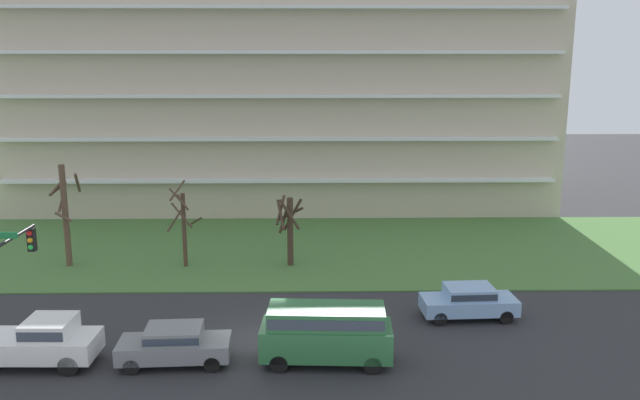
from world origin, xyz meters
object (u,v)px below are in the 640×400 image
object	(u,v)px
tree_far_left	(66,212)
van_green_center_right	(326,330)
tree_left	(183,224)
pickup_white_center_left	(34,341)
sedan_blue_near_left	(469,300)
sedan_gray_near_right	(174,344)
tree_center	(289,226)

from	to	relation	value
tree_far_left	van_green_center_right	xyz separation A→B (m)	(14.79, -12.61, -1.89)
tree_left	pickup_white_center_left	xyz separation A→B (m)	(-3.60, -12.39, -1.59)
sedan_blue_near_left	pickup_white_center_left	size ratio (longest dim) A/B	0.82
tree_left	tree_far_left	bearing A→B (deg)	178.08
pickup_white_center_left	sedan_gray_near_right	world-z (taller)	pickup_white_center_left
tree_center	van_green_center_right	world-z (taller)	tree_center
tree_far_left	tree_center	world-z (taller)	tree_far_left
tree_left	pickup_white_center_left	world-z (taller)	tree_left
pickup_white_center_left	tree_far_left	bearing A→B (deg)	105.37
tree_center	tree_left	bearing A→B (deg)	-178.58
sedan_blue_near_left	van_green_center_right	world-z (taller)	van_green_center_right
tree_far_left	van_green_center_right	world-z (taller)	tree_far_left
sedan_blue_near_left	van_green_center_right	distance (m)	8.18
tree_center	sedan_gray_near_right	size ratio (longest dim) A/B	0.93
tree_left	tree_center	distance (m)	6.11
tree_left	pickup_white_center_left	size ratio (longest dim) A/B	0.94
tree_far_left	van_green_center_right	bearing A→B (deg)	-40.46
tree_left	pickup_white_center_left	distance (m)	13.00
tree_left	van_green_center_right	xyz separation A→B (m)	(7.96, -12.38, -1.21)
tree_center	sedan_gray_near_right	bearing A→B (deg)	-108.47
tree_center	sedan_blue_near_left	xyz separation A→B (m)	(8.67, -8.03, -1.58)
tree_far_left	van_green_center_right	distance (m)	19.53
sedan_gray_near_right	sedan_blue_near_left	bearing A→B (deg)	16.51
van_green_center_right	tree_center	bearing A→B (deg)	101.40
tree_far_left	pickup_white_center_left	bearing A→B (deg)	-75.68
tree_left	sedan_blue_near_left	distance (m)	16.84
tree_center	sedan_gray_near_right	distance (m)	13.31
tree_left	van_green_center_right	bearing A→B (deg)	-57.26
tree_far_left	tree_left	xyz separation A→B (m)	(6.82, -0.23, -0.69)
pickup_white_center_left	tree_center	bearing A→B (deg)	53.30
tree_center	van_green_center_right	xyz separation A→B (m)	(1.86, -12.53, -1.05)
tree_left	pickup_white_center_left	bearing A→B (deg)	-106.22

